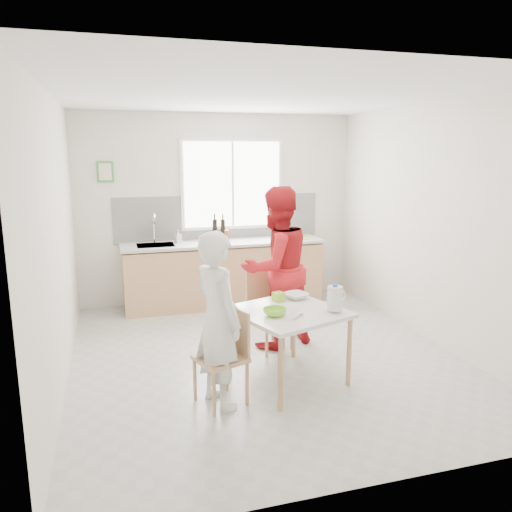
{
  "coord_description": "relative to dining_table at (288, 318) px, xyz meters",
  "views": [
    {
      "loc": [
        -1.5,
        -4.83,
        2.16
      ],
      "look_at": [
        -0.03,
        0.2,
        1.06
      ],
      "focal_mm": 35.0,
      "sensor_mm": 36.0,
      "label": 1
    }
  ],
  "objects": [
    {
      "name": "chair_left",
      "position": [
        -0.65,
        -0.22,
        -0.18
      ],
      "size": [
        0.49,
        0.49,
        0.84
      ],
      "rotation": [
        0.0,
        0.0,
        -1.24
      ],
      "color": "tan",
      "rests_on": "ground"
    },
    {
      "name": "jar_amber",
      "position": [
        0.01,
        2.6,
        0.36
      ],
      "size": [
        0.06,
        0.06,
        0.16
      ],
      "primitive_type": "cylinder",
      "color": "brown",
      "rests_on": "kitchen_counter"
    },
    {
      "name": "wine_bottle_b",
      "position": [
        -0.02,
        2.71,
        0.43
      ],
      "size": [
        0.07,
        0.07,
        0.3
      ],
      "primitive_type": "cylinder",
      "color": "black",
      "rests_on": "kitchen_counter"
    },
    {
      "name": "room_shell",
      "position": [
        -0.04,
        0.63,
        1.01
      ],
      "size": [
        4.5,
        4.5,
        4.5
      ],
      "color": "silver",
      "rests_on": "ground"
    },
    {
      "name": "kitchen_counter",
      "position": [
        -0.04,
        2.58,
        -0.22
      ],
      "size": [
        2.84,
        0.64,
        1.37
      ],
      "color": "tan",
      "rests_on": "ground"
    },
    {
      "name": "bowl_green",
      "position": [
        -0.17,
        -0.11,
        0.11
      ],
      "size": [
        0.27,
        0.27,
        0.07
      ],
      "primitive_type": "imported",
      "rotation": [
        0.0,
        0.0,
        0.33
      ],
      "color": "#87D030",
      "rests_on": "dining_table"
    },
    {
      "name": "bowl_white",
      "position": [
        0.2,
        0.33,
        0.1
      ],
      "size": [
        0.3,
        0.3,
        0.06
      ],
      "primitive_type": "imported",
      "rotation": [
        0.0,
        0.0,
        0.33
      ],
      "color": "white",
      "rests_on": "dining_table"
    },
    {
      "name": "backsplash",
      "position": [
        -0.04,
        2.87,
        0.59
      ],
      "size": [
        3.0,
        0.02,
        0.65
      ],
      "primitive_type": "cube",
      "color": "white",
      "rests_on": "room_shell"
    },
    {
      "name": "spoon",
      "position": [
        -0.0,
        -0.23,
        0.08
      ],
      "size": [
        0.13,
        0.11,
        0.01
      ],
      "primitive_type": "cylinder",
      "rotation": [
        0.0,
        1.57,
        0.68
      ],
      "color": "#A5A5AA",
      "rests_on": "dining_table"
    },
    {
      "name": "wine_bottle_a",
      "position": [
        -0.16,
        2.62,
        0.44
      ],
      "size": [
        0.07,
        0.07,
        0.32
      ],
      "primitive_type": "cylinder",
      "color": "black",
      "rests_on": "kitchen_counter"
    },
    {
      "name": "milk_jug",
      "position": [
        0.4,
        -0.16,
        0.21
      ],
      "size": [
        0.19,
        0.14,
        0.25
      ],
      "rotation": [
        0.0,
        0.0,
        0.33
      ],
      "color": "white",
      "rests_on": "dining_table"
    },
    {
      "name": "ground",
      "position": [
        -0.04,
        0.63,
        -0.64
      ],
      "size": [
        4.5,
        4.5,
        0.0
      ],
      "primitive_type": "plane",
      "color": "#B7B7B2",
      "rests_on": "ground"
    },
    {
      "name": "cutting_board",
      "position": [
        1.03,
        2.48,
        0.29
      ],
      "size": [
        0.42,
        0.37,
        0.01
      ],
      "primitive_type": "cube",
      "rotation": [
        0.0,
        0.0,
        0.39
      ],
      "color": "#86D932",
      "rests_on": "kitchen_counter"
    },
    {
      "name": "dining_table",
      "position": [
        0.0,
        0.0,
        0.0
      ],
      "size": [
        1.17,
        1.17,
        0.71
      ],
      "rotation": [
        0.0,
        0.0,
        0.33
      ],
      "color": "white",
      "rests_on": "ground"
    },
    {
      "name": "chair_far",
      "position": [
        0.06,
        0.89,
        -0.15
      ],
      "size": [
        0.52,
        0.52,
        0.88
      ],
      "rotation": [
        0.0,
        0.0,
        0.33
      ],
      "color": "tan",
      "rests_on": "ground"
    },
    {
      "name": "person_red",
      "position": [
        0.18,
        0.91,
        0.26
      ],
      "size": [
        1.05,
        0.93,
        1.8
      ],
      "primitive_type": "imported",
      "rotation": [
        0.0,
        0.0,
        3.47
      ],
      "color": "red",
      "rests_on": "ground"
    },
    {
      "name": "picture_frame",
      "position": [
        -1.59,
        2.86,
        1.26
      ],
      "size": [
        0.22,
        0.03,
        0.28
      ],
      "color": "#459443",
      "rests_on": "room_shell"
    },
    {
      "name": "green_box",
      "position": [
        0.0,
        0.3,
        0.12
      ],
      "size": [
        0.13,
        0.13,
        0.09
      ],
      "primitive_type": "cube",
      "rotation": [
        0.0,
        0.0,
        0.33
      ],
      "color": "#97D731",
      "rests_on": "dining_table"
    },
    {
      "name": "person_white",
      "position": [
        -0.73,
        -0.25,
        0.13
      ],
      "size": [
        0.53,
        0.65,
        1.53
      ],
      "primitive_type": "imported",
      "rotation": [
        0.0,
        0.0,
        1.9
      ],
      "color": "white",
      "rests_on": "ground"
    },
    {
      "name": "window",
      "position": [
        0.16,
        2.86,
        1.06
      ],
      "size": [
        1.5,
        0.06,
        1.3
      ],
      "color": "white",
      "rests_on": "room_shell"
    },
    {
      "name": "soap_bottle",
      "position": [
        -0.67,
        2.66,
        0.37
      ],
      "size": [
        0.1,
        0.1,
        0.18
      ],
      "primitive_type": "imported",
      "rotation": [
        0.0,
        0.0,
        0.34
      ],
      "color": "#999999",
      "rests_on": "kitchen_counter"
    }
  ]
}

